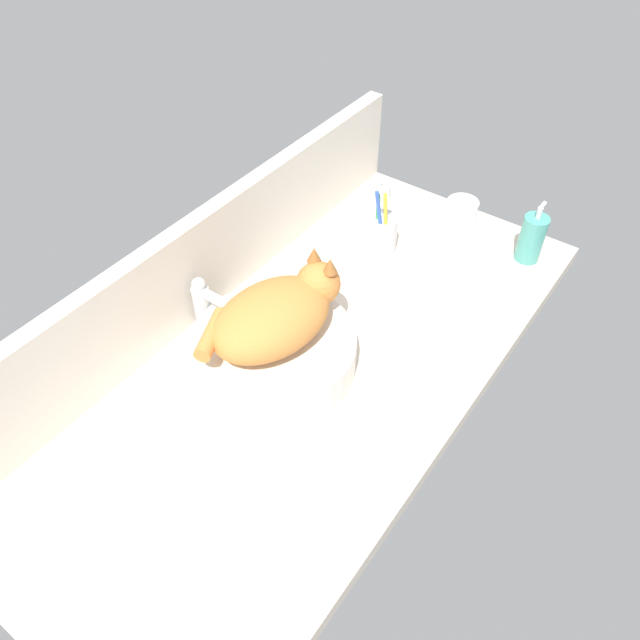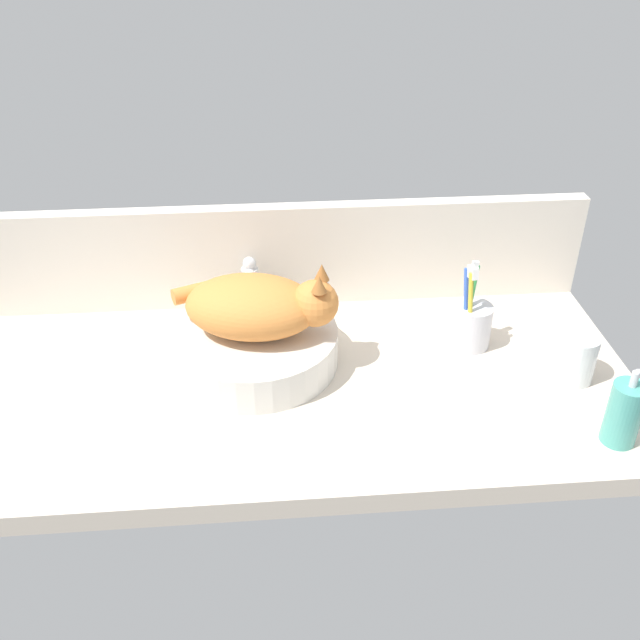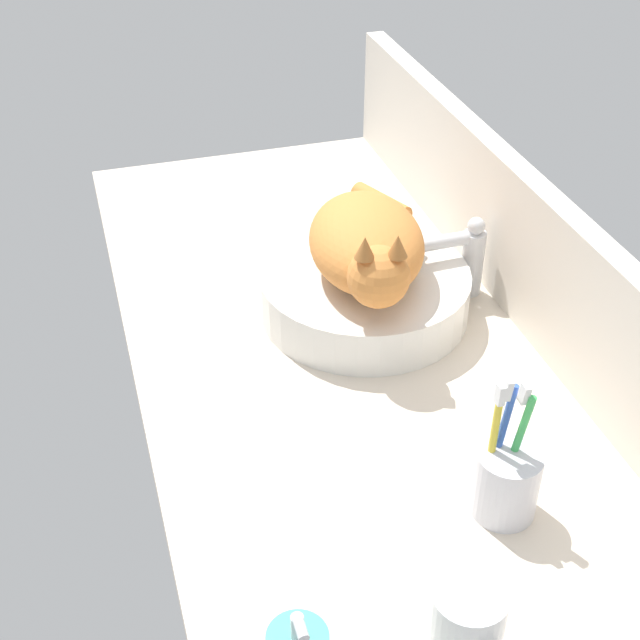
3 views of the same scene
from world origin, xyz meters
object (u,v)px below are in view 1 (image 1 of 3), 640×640
(cat, at_px, (277,314))
(faucet, at_px, (206,304))
(water_glass, at_px, (460,220))
(sink_basin, at_px, (274,352))
(soap_dispenser, at_px, (532,238))
(toothbrush_cup, at_px, (381,232))

(cat, distance_m, faucet, 0.18)
(faucet, bearing_deg, water_glass, -24.13)
(faucet, distance_m, water_glass, 0.66)
(faucet, bearing_deg, cat, -83.86)
(sink_basin, distance_m, water_glass, 0.61)
(water_glass, bearing_deg, cat, 170.51)
(sink_basin, distance_m, soap_dispenser, 0.67)
(water_glass, bearing_deg, sink_basin, 170.54)
(soap_dispenser, bearing_deg, sink_basin, 155.67)
(sink_basin, relative_size, water_glass, 3.42)
(sink_basin, distance_m, cat, 0.10)
(faucet, bearing_deg, soap_dispenser, -35.98)
(soap_dispenser, bearing_deg, cat, 155.33)
(sink_basin, relative_size, toothbrush_cup, 1.73)
(soap_dispenser, bearing_deg, toothbrush_cup, 120.39)
(cat, relative_size, water_glass, 3.32)
(soap_dispenser, height_order, water_glass, soap_dispenser)
(toothbrush_cup, xyz_separation_m, water_glass, (0.16, -0.12, -0.01))
(cat, bearing_deg, soap_dispenser, -24.67)
(faucet, relative_size, soap_dispenser, 0.92)
(cat, bearing_deg, sink_basin, 172.11)
(faucet, relative_size, toothbrush_cup, 0.73)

